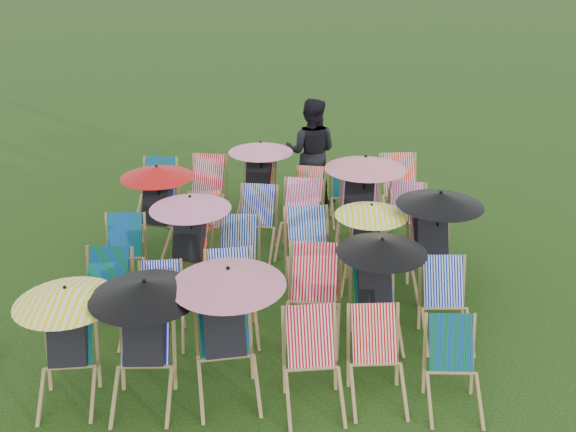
{
  "coord_description": "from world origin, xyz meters",
  "views": [
    {
      "loc": [
        0.37,
        -7.57,
        4.41
      ],
      "look_at": [
        0.16,
        0.4,
        0.9
      ],
      "focal_mm": 40.0,
      "sensor_mm": 36.0,
      "label": 1
    }
  ],
  "objects_px": {
    "deckchair_5": "(454,370)",
    "deckchair_0": "(67,343)",
    "deckchair_29": "(402,191)",
    "person_rear": "(311,152)"
  },
  "relations": [
    {
      "from": "deckchair_5",
      "to": "deckchair_29",
      "type": "height_order",
      "value": "deckchair_29"
    },
    {
      "from": "deckchair_0",
      "to": "deckchair_5",
      "type": "bearing_deg",
      "value": -7.65
    },
    {
      "from": "deckchair_0",
      "to": "deckchair_29",
      "type": "xyz_separation_m",
      "value": [
        4.0,
        4.61,
        -0.13
      ]
    },
    {
      "from": "deckchair_0",
      "to": "person_rear",
      "type": "xyz_separation_m",
      "value": [
        2.48,
        5.32,
        0.3
      ]
    },
    {
      "from": "deckchair_29",
      "to": "person_rear",
      "type": "bearing_deg",
      "value": 148.65
    },
    {
      "from": "deckchair_0",
      "to": "person_rear",
      "type": "height_order",
      "value": "person_rear"
    },
    {
      "from": "deckchair_0",
      "to": "deckchair_29",
      "type": "relative_size",
      "value": 1.19
    },
    {
      "from": "deckchair_0",
      "to": "deckchair_5",
      "type": "height_order",
      "value": "deckchair_0"
    },
    {
      "from": "deckchair_5",
      "to": "deckchair_0",
      "type": "bearing_deg",
      "value": 179.61
    },
    {
      "from": "deckchair_5",
      "to": "person_rear",
      "type": "xyz_separation_m",
      "value": [
        -1.4,
        5.35,
        0.52
      ]
    }
  ]
}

